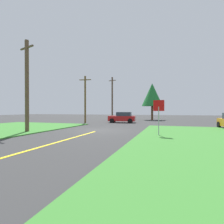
% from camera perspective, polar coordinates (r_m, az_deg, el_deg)
% --- Properties ---
extents(ground_plane, '(120.00, 120.00, 0.00)m').
position_cam_1_polar(ground_plane, '(16.42, -4.17, -5.99)').
color(ground_plane, '#333333').
extents(lane_stripe_center, '(0.20, 14.00, 0.01)m').
position_cam_1_polar(lane_stripe_center, '(9.58, -22.87, -10.65)').
color(lane_stripe_center, yellow).
rests_on(lane_stripe_center, ground).
extents(stop_sign, '(0.77, 0.18, 2.60)m').
position_cam_1_polar(stop_sign, '(12.95, 15.00, 0.42)').
color(stop_sign, '#9EA0A8').
rests_on(stop_sign, ground).
extents(car_approaching_junction, '(4.16, 2.31, 1.62)m').
position_cam_1_polar(car_approaching_junction, '(26.78, 3.41, -1.77)').
color(car_approaching_junction, red).
rests_on(car_approaching_junction, ground).
extents(utility_pole_near, '(1.77, 0.60, 7.81)m').
position_cam_1_polar(utility_pole_near, '(16.62, -26.01, 7.87)').
color(utility_pole_near, brown).
rests_on(utility_pole_near, ground).
extents(utility_pole_mid, '(1.80, 0.41, 7.03)m').
position_cam_1_polar(utility_pole_mid, '(26.61, -8.74, 4.38)').
color(utility_pole_mid, brown).
rests_on(utility_pole_mid, ground).
extents(utility_pole_far, '(1.77, 0.60, 8.99)m').
position_cam_1_polar(utility_pole_far, '(37.48, 0.08, 4.69)').
color(utility_pole_far, brown).
rests_on(utility_pole_far, ground).
extents(oak_tree_left, '(4.05, 4.05, 7.20)m').
position_cam_1_polar(oak_tree_left, '(35.26, 12.96, 5.50)').
color(oak_tree_left, brown).
rests_on(oak_tree_left, ground).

